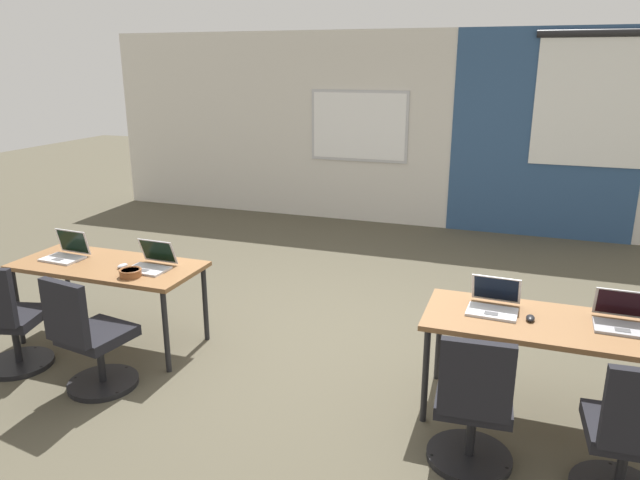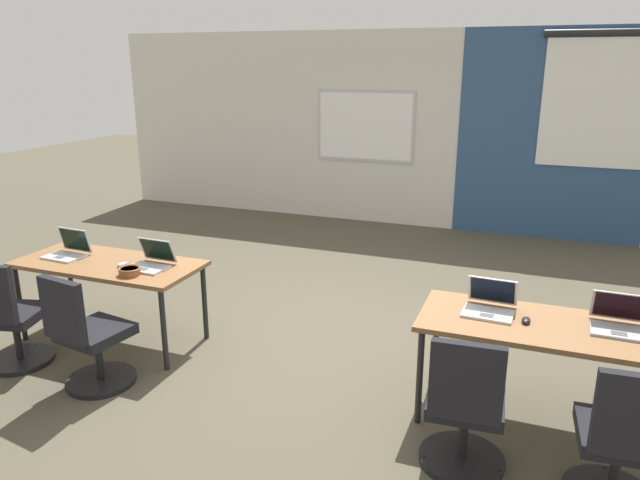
# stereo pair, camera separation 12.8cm
# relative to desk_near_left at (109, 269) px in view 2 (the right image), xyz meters

# --- Properties ---
(ground_plane) EXTENTS (24.00, 24.00, 0.00)m
(ground_plane) POSITION_rel_desk_near_left_xyz_m (1.75, 0.60, -0.66)
(ground_plane) COLOR #4C4738
(back_wall_assembly) EXTENTS (10.00, 0.27, 2.80)m
(back_wall_assembly) POSITION_rel_desk_near_left_xyz_m (1.80, 4.80, 0.75)
(back_wall_assembly) COLOR silver
(back_wall_assembly) RESTS_ON ground
(desk_near_left) EXTENTS (1.60, 0.70, 0.72)m
(desk_near_left) POSITION_rel_desk_near_left_xyz_m (0.00, 0.00, 0.00)
(desk_near_left) COLOR brown
(desk_near_left) RESTS_ON ground
(desk_near_right) EXTENTS (1.60, 0.70, 0.72)m
(desk_near_right) POSITION_rel_desk_near_left_xyz_m (3.50, 0.00, 0.00)
(desk_near_right) COLOR brown
(desk_near_right) RESTS_ON ground
(laptop_near_left_inner) EXTENTS (0.34, 0.33, 0.22)m
(laptop_near_left_inner) POSITION_rel_desk_near_left_xyz_m (0.42, 0.02, 0.11)
(laptop_near_left_inner) COLOR #B7B7BC
(laptop_near_left_inner) RESTS_ON desk_near_left
(mouse_near_left_inner) EXTENTS (0.07, 0.11, 0.03)m
(mouse_near_left_inner) POSITION_rel_desk_near_left_xyz_m (0.19, -0.04, 0.08)
(mouse_near_left_inner) COLOR #B2B2B7
(mouse_near_left_inner) RESTS_ON desk_near_left
(chair_near_left_inner) EXTENTS (0.52, 0.57, 0.92)m
(chair_near_left_inner) POSITION_rel_desk_near_left_xyz_m (0.38, -0.72, -0.28)
(chair_near_left_inner) COLOR black
(chair_near_left_inner) RESTS_ON ground
(laptop_near_right_inner) EXTENTS (0.35, 0.34, 0.22)m
(laptop_near_right_inner) POSITION_rel_desk_near_left_xyz_m (3.14, 0.07, 0.11)
(laptop_near_right_inner) COLOR silver
(laptop_near_right_inner) RESTS_ON desk_near_right
(mouse_near_right_inner) EXTENTS (0.06, 0.10, 0.03)m
(mouse_near_right_inner) POSITION_rel_desk_near_left_xyz_m (3.38, -0.02, 0.08)
(mouse_near_right_inner) COLOR black
(mouse_near_right_inner) RESTS_ON desk_near_right
(chair_near_right_inner) EXTENTS (0.52, 0.55, 0.92)m
(chair_near_right_inner) POSITION_rel_desk_near_left_xyz_m (3.11, -0.69, -0.28)
(chair_near_right_inner) COLOR black
(chair_near_right_inner) RESTS_ON ground
(laptop_near_right_end) EXTENTS (0.34, 0.32, 0.23)m
(laptop_near_right_end) POSITION_rel_desk_near_left_xyz_m (3.94, 0.08, 0.11)
(laptop_near_right_end) COLOR #9E9EA3
(laptop_near_right_end) RESTS_ON desk_near_right
(chair_near_right_end) EXTENTS (0.52, 0.55, 0.92)m
(chair_near_right_end) POSITION_rel_desk_near_left_xyz_m (3.93, -0.73, -0.28)
(chair_near_right_end) COLOR black
(chair_near_right_end) RESTS_ON ground
(laptop_near_left_end) EXTENTS (0.35, 0.30, 0.23)m
(laptop_near_left_end) POSITION_rel_desk_near_left_xyz_m (-0.43, 0.01, 0.11)
(laptop_near_left_end) COLOR silver
(laptop_near_left_end) RESTS_ON desk_near_left
(chair_near_left_end) EXTENTS (0.54, 0.59, 0.92)m
(chair_near_left_end) POSITION_rel_desk_near_left_xyz_m (-0.43, -0.69, -0.28)
(chair_near_left_end) COLOR black
(chair_near_left_end) RESTS_ON ground
(snack_bowl) EXTENTS (0.18, 0.18, 0.06)m
(snack_bowl) POSITION_rel_desk_near_left_xyz_m (0.38, -0.20, 0.10)
(snack_bowl) COLOR brown
(snack_bowl) RESTS_ON desk_near_left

